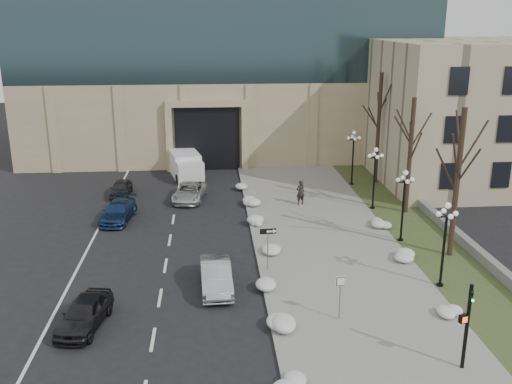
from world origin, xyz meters
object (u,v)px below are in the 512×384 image
car_d (189,192)px  lamppost_a (445,233)px  lamppost_b (404,196)px  car_a (84,313)px  one_way_sign (271,236)px  traffic_signal (466,329)px  car_e (121,188)px  lamppost_c (375,170)px  keep_sign (340,288)px  car_c (118,211)px  pedestrian (300,192)px  box_truck (185,164)px  car_b (216,276)px  lamppost_d (353,150)px

car_d → lamppost_a: size_ratio=1.00×
lamppost_b → car_a: bearing=-153.2°
one_way_sign → lamppost_a: 9.27m
traffic_signal → lamppost_a: size_ratio=0.81×
car_e → lamppost_c: bearing=-13.5°
one_way_sign → keep_sign: bearing=-69.0°
car_a → car_c: 14.75m
pedestrian → box_truck: (-9.11, 9.80, -0.02)m
car_c → keep_sign: keep_sign is taller
car_b → car_d: 15.78m
keep_sign → box_truck: bearing=100.6°
car_a → car_d: car_a is taller
box_truck → lamppost_b: bearing=-62.7°
car_e → car_a: bearing=-85.2°
car_c → box_truck: (4.25, 12.02, 0.37)m
traffic_signal → lamppost_a: (2.05, 7.36, 1.17)m
car_e → lamppost_c: size_ratio=0.78×
car_c → car_d: size_ratio=0.97×
box_truck → keep_sign: (8.24, -27.21, 0.67)m
car_e → box_truck: box_truck is taller
car_d → one_way_sign: size_ratio=1.86×
pedestrian → box_truck: box_truck is taller
pedestrian → lamppost_b: 9.65m
lamppost_b → lamppost_d: size_ratio=1.00×
car_c → lamppost_a: 22.36m
keep_sign → pedestrian: bearing=80.9°
lamppost_b → lamppost_d: (0.00, 13.00, 0.00)m
lamppost_b → lamppost_a: bearing=-90.0°
lamppost_a → lamppost_b: same height
lamppost_a → traffic_signal: bearing=-105.6°
pedestrian → traffic_signal: 21.94m
box_truck → lamppost_c: bearing=-49.7°
lamppost_b → car_e: bearing=149.1°
traffic_signal → lamppost_d: bearing=67.5°
keep_sign → traffic_signal: (4.10, -4.28, 0.19)m
car_d → traffic_signal: (11.71, -23.82, 1.24)m
pedestrian → traffic_signal: size_ratio=0.49×
car_b → pedestrian: 15.07m
box_truck → lamppost_a: lamppost_a is taller
car_c → one_way_sign: size_ratio=1.80×
car_b → pedestrian: (6.62, 13.54, 0.32)m
car_c → lamppost_d: lamppost_d is taller
lamppost_c → lamppost_d: 6.50m
keep_sign → car_a: bearing=171.5°
car_e → lamppost_a: bearing=-41.9°
keep_sign → lamppost_d: bearing=68.5°
lamppost_c → car_a: bearing=-139.1°
car_d → keep_sign: (7.61, -19.54, 1.05)m
pedestrian → keep_sign: (-0.87, -17.41, 0.65)m
car_c → car_e: size_ratio=1.23×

